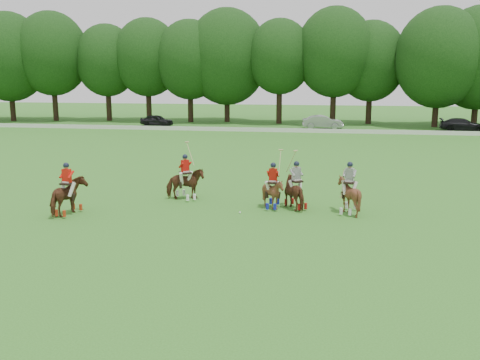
% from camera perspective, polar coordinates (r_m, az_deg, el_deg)
% --- Properties ---
extents(ground, '(180.00, 180.00, 0.00)m').
position_cam_1_polar(ground, '(21.33, -8.41, -5.65)').
color(ground, '#336B1E').
rests_on(ground, ground).
extents(tree_line, '(117.98, 14.32, 14.75)m').
position_cam_1_polar(tree_line, '(67.74, 4.53, 12.97)').
color(tree_line, black).
rests_on(tree_line, ground).
extents(boundary_rail, '(120.00, 0.10, 0.44)m').
position_cam_1_polar(boundary_rail, '(58.05, 3.24, 5.36)').
color(boundary_rail, white).
rests_on(boundary_rail, ground).
extents(car_left, '(4.25, 2.43, 1.36)m').
position_cam_1_polar(car_left, '(65.49, -8.88, 6.32)').
color(car_left, black).
rests_on(car_left, ground).
extents(car_mid, '(4.73, 2.03, 1.52)m').
position_cam_1_polar(car_mid, '(62.12, 8.80, 6.13)').
color(car_mid, '#949499').
rests_on(car_mid, ground).
extents(car_right, '(4.96, 2.40, 1.39)m').
position_cam_1_polar(car_right, '(63.73, 22.65, 5.47)').
color(car_right, black).
rests_on(car_right, ground).
extents(polo_red_a, '(1.25, 2.06, 2.35)m').
position_cam_1_polar(polo_red_a, '(24.83, -17.87, -1.64)').
color(polo_red_a, '#4B2914').
rests_on(polo_red_a, ground).
extents(polo_red_b, '(2.04, 2.03, 2.82)m').
position_cam_1_polar(polo_red_b, '(26.67, -5.83, -0.38)').
color(polo_red_b, '#4B2914').
rests_on(polo_red_b, ground).
extents(polo_red_c, '(1.21, 1.35, 2.71)m').
position_cam_1_polar(polo_red_c, '(24.80, 3.52, -1.33)').
color(polo_red_c, '#4B2914').
rests_on(polo_red_c, ground).
extents(polo_stripe_a, '(1.73, 1.92, 2.77)m').
position_cam_1_polar(polo_stripe_a, '(24.87, 5.99, -1.26)').
color(polo_stripe_a, '#4B2914').
rests_on(polo_stripe_a, ground).
extents(polo_stripe_b, '(1.62, 1.74, 2.34)m').
position_cam_1_polar(polo_stripe_b, '(24.38, 11.53, -1.56)').
color(polo_stripe_b, '#4B2914').
rests_on(polo_stripe_b, ground).
extents(polo_ball, '(0.09, 0.09, 0.09)m').
position_cam_1_polar(polo_ball, '(24.03, -0.00, -3.49)').
color(polo_ball, white).
rests_on(polo_ball, ground).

